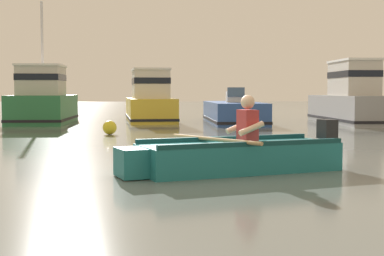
% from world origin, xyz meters
% --- Properties ---
extents(ground_plane, '(120.00, 120.00, 0.00)m').
position_xyz_m(ground_plane, '(0.00, 0.00, 0.00)').
color(ground_plane, slate).
extents(rowboat_with_person, '(3.65, 2.02, 1.19)m').
position_xyz_m(rowboat_with_person, '(1.12, -0.77, 0.25)').
color(rowboat_with_person, '#1E727A').
rests_on(rowboat_with_person, ground).
extents(moored_boat_green, '(2.08, 4.69, 4.73)m').
position_xyz_m(moored_boat_green, '(-4.44, 12.91, 0.86)').
color(moored_boat_green, '#287042').
rests_on(moored_boat_green, ground).
extents(moored_boat_yellow, '(2.28, 5.69, 2.18)m').
position_xyz_m(moored_boat_yellow, '(-0.28, 14.14, 0.81)').
color(moored_boat_yellow, gold).
rests_on(moored_boat_yellow, ground).
extents(moored_boat_blue, '(1.97, 5.84, 1.40)m').
position_xyz_m(moored_boat_blue, '(3.03, 12.70, 0.39)').
color(moored_boat_blue, '#2D519E').
rests_on(moored_boat_blue, ground).
extents(moored_boat_grey, '(1.75, 6.18, 2.46)m').
position_xyz_m(moored_boat_grey, '(7.51, 12.03, 0.91)').
color(moored_boat_grey, gray).
rests_on(moored_boat_grey, ground).
extents(mooring_buoy, '(0.41, 0.41, 0.41)m').
position_xyz_m(mooring_buoy, '(-1.40, 6.91, 0.20)').
color(mooring_buoy, yellow).
rests_on(mooring_buoy, ground).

